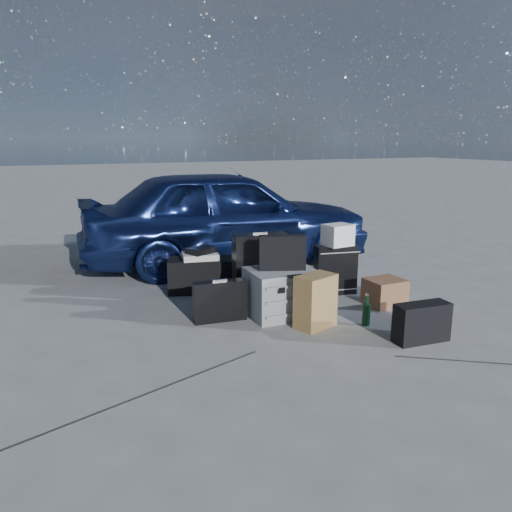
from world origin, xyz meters
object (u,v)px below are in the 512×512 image
at_px(suitcase_right, 335,270).
at_px(cardboard_box, 385,292).
at_px(briefcase, 220,301).
at_px(pelican_case, 281,292).
at_px(duffel_bag, 203,275).
at_px(green_bottle, 366,310).
at_px(suitcase_left, 260,268).
at_px(car, 226,216).

bearing_deg(suitcase_right, cardboard_box, -53.69).
xyz_separation_m(briefcase, suitcase_right, (1.37, 0.24, 0.08)).
bearing_deg(pelican_case, duffel_bag, 115.46).
bearing_deg(briefcase, cardboard_box, -2.94).
height_order(pelican_case, green_bottle, pelican_case).
bearing_deg(briefcase, suitcase_right, 16.54).
xyz_separation_m(suitcase_left, green_bottle, (0.54, -0.99, -0.20)).
xyz_separation_m(suitcase_right, duffel_bag, (-1.22, 0.65, -0.08)).
relative_size(cardboard_box, green_bottle, 1.27).
xyz_separation_m(pelican_case, duffel_bag, (-0.41, 0.98, -0.04)).
bearing_deg(briefcase, green_bottle, -23.55).
relative_size(briefcase, suitcase_left, 0.69).
relative_size(suitcase_left, duffel_bag, 0.96).
distance_m(car, briefcase, 2.16).
xyz_separation_m(duffel_bag, green_bottle, (0.95, -1.53, -0.04)).
relative_size(suitcase_left, green_bottle, 2.51).
distance_m(suitcase_left, green_bottle, 1.15).
bearing_deg(briefcase, suitcase_left, 38.54).
xyz_separation_m(car, pelican_case, (-0.28, -2.02, -0.40)).
xyz_separation_m(car, suitcase_right, (0.53, -1.70, -0.36)).
height_order(suitcase_left, duffel_bag, suitcase_left).
height_order(briefcase, cardboard_box, briefcase).
relative_size(car, cardboard_box, 10.54).
xyz_separation_m(pelican_case, suitcase_right, (0.81, 0.33, 0.04)).
xyz_separation_m(duffel_bag, cardboard_box, (1.45, -1.16, -0.05)).
bearing_deg(duffel_bag, cardboard_box, -19.09).
distance_m(car, duffel_bag, 1.33).
distance_m(suitcase_right, duffel_bag, 1.39).
bearing_deg(duffel_bag, pelican_case, -47.50).
height_order(suitcase_left, green_bottle, suitcase_left).
relative_size(suitcase_left, cardboard_box, 1.98).
bearing_deg(car, pelican_case, 177.09).
height_order(duffel_bag, cardboard_box, duffel_bag).
height_order(car, green_bottle, car).
bearing_deg(suitcase_left, duffel_bag, 135.63).
bearing_deg(car, cardboard_box, -156.08).
relative_size(suitcase_right, green_bottle, 1.90).
relative_size(car, suitcase_right, 7.05).
height_order(cardboard_box, green_bottle, green_bottle).
height_order(car, suitcase_right, car).
height_order(suitcase_right, green_bottle, suitcase_right).
distance_m(briefcase, suitcase_right, 1.40).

